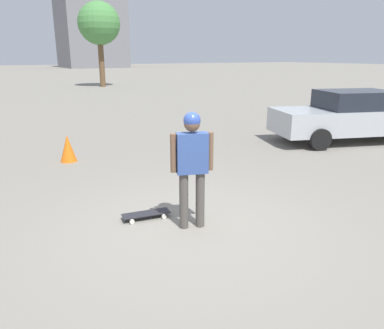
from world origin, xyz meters
The scene contains 7 objects.
ground_plane centered at (0.00, 0.00, 0.00)m, with size 220.00×220.00×0.00m, color gray.
person centered at (0.00, 0.00, 1.08)m, with size 0.61×0.34×1.76m.
skateboard centered at (-0.48, 0.64, 0.07)m, with size 0.79×0.38×0.09m.
car_parked_near centered at (7.16, 2.68, 0.78)m, with size 4.93×3.17×1.53m.
building_block_distant centered at (22.13, 79.95, 10.97)m, with size 12.62×12.52×21.95m.
tree_distant centered at (7.26, 26.94, 4.97)m, with size 3.39×3.39×6.73m.
traffic_cone centered at (-0.75, 4.73, 0.33)m, with size 0.40×0.40×0.66m.
Camera 1 is at (-2.68, -4.51, 2.52)m, focal length 35.00 mm.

